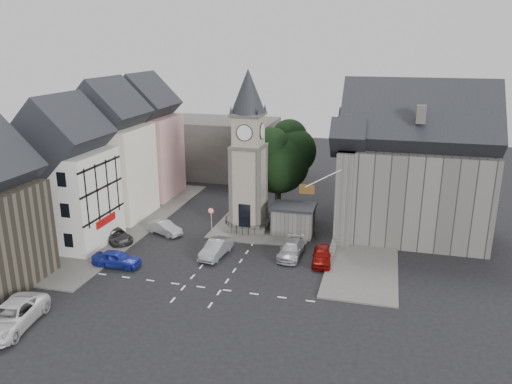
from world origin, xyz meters
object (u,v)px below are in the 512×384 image
(clock_tower, at_px, (248,152))
(stone_shelter, at_px, (293,220))
(car_east_red, at_px, (322,256))
(pedestrian, at_px, (344,231))
(car_west_blue, at_px, (117,259))

(clock_tower, relative_size, stone_shelter, 3.78)
(clock_tower, xyz_separation_m, car_east_red, (8.50, -6.55, -7.43))
(clock_tower, height_order, pedestrian, clock_tower)
(clock_tower, bearing_deg, stone_shelter, -5.84)
(clock_tower, height_order, car_west_blue, clock_tower)
(car_west_blue, bearing_deg, stone_shelter, -52.31)
(clock_tower, xyz_separation_m, car_west_blue, (-8.57, -11.77, -7.40))
(clock_tower, xyz_separation_m, stone_shelter, (4.80, -0.49, -6.57))
(car_west_blue, xyz_separation_m, pedestrian, (18.46, 11.30, 0.12))
(stone_shelter, height_order, pedestrian, stone_shelter)
(car_east_red, relative_size, pedestrian, 2.42)
(stone_shelter, distance_m, car_east_red, 7.15)
(car_west_blue, height_order, pedestrian, pedestrian)
(stone_shelter, bearing_deg, car_east_red, -58.60)
(car_east_red, distance_m, pedestrian, 6.24)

